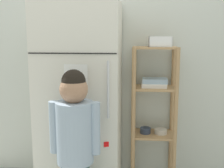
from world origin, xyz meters
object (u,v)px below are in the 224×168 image
Objects in this scene: refrigerator at (81,99)px; pantry_shelf_unit at (154,103)px; child_standing at (75,132)px; fruit_bin at (160,43)px.

pantry_shelf_unit is at bearing 12.24° from refrigerator.
pantry_shelf_unit is at bearing 45.78° from child_standing.
child_standing is 0.89× the size of pantry_shelf_unit.
child_standing is 0.84m from pantry_shelf_unit.
refrigerator is 0.48m from child_standing.
refrigerator reaches higher than pantry_shelf_unit.
fruit_bin is at bearing 43.13° from child_standing.
pantry_shelf_unit is (0.58, 0.60, 0.08)m from child_standing.
refrigerator is at bearing -167.76° from pantry_shelf_unit.
refrigerator is 0.65m from pantry_shelf_unit.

